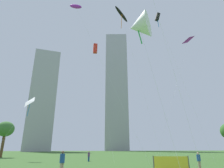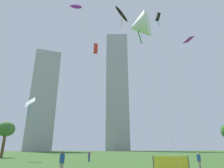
% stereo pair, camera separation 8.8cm
% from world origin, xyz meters
% --- Properties ---
extents(person_standing_0, '(0.40, 0.40, 1.80)m').
position_xyz_m(person_standing_0, '(-4.57, 6.05, 1.04)').
color(person_standing_0, tan).
rests_on(person_standing_0, ground).
extents(person_standing_2, '(0.36, 0.36, 1.61)m').
position_xyz_m(person_standing_2, '(8.65, 7.21, 0.93)').
color(person_standing_2, tan).
rests_on(person_standing_2, ground).
extents(person_standing_3, '(0.34, 0.34, 1.55)m').
position_xyz_m(person_standing_3, '(-1.22, 21.09, 0.89)').
color(person_standing_3, '#1E478C').
rests_on(person_standing_3, ground).
extents(kite_flying_0, '(12.90, 2.62, 28.67)m').
position_xyz_m(kite_flying_0, '(23.05, 25.52, 27.80)').
color(kite_flying_0, silver).
rests_on(kite_flying_0, ground).
extents(kite_flying_1, '(2.78, 10.43, 25.05)m').
position_xyz_m(kite_flying_1, '(-0.16, 27.45, 23.90)').
color(kite_flying_1, silver).
rests_on(kite_flying_1, ground).
extents(kite_flying_2, '(6.25, 8.70, 32.95)m').
position_xyz_m(kite_flying_2, '(5.41, 24.07, 31.74)').
color(kite_flying_2, silver).
rests_on(kite_flying_2, ground).
extents(kite_flying_3, '(11.76, 6.63, 27.39)m').
position_xyz_m(kite_flying_3, '(-4.92, 17.35, 26.35)').
color(kite_flying_3, silver).
rests_on(kite_flying_3, ground).
extents(kite_flying_4, '(4.18, 7.18, 11.41)m').
position_xyz_m(kite_flying_4, '(-12.60, 26.79, 10.37)').
color(kite_flying_4, silver).
rests_on(kite_flying_4, ground).
extents(kite_flying_5, '(2.83, 4.15, 13.61)m').
position_xyz_m(kite_flying_5, '(1.36, 2.56, 12.37)').
color(kite_flying_5, silver).
rests_on(kite_flying_5, ground).
extents(kite_flying_6, '(3.85, 6.28, 28.82)m').
position_xyz_m(kite_flying_6, '(11.82, 18.85, 27.79)').
color(kite_flying_6, silver).
rests_on(kite_flying_6, ground).
extents(park_tree_2, '(3.93, 3.93, 8.07)m').
position_xyz_m(park_tree_2, '(-19.81, 38.55, 6.19)').
color(park_tree_2, brown).
rests_on(park_tree_2, ground).
extents(distant_highrise_0, '(18.80, 19.71, 66.75)m').
position_xyz_m(distant_highrise_0, '(-26.06, 119.66, 33.37)').
color(distant_highrise_0, '#A8A8AD').
rests_on(distant_highrise_0, ground).
extents(distant_highrise_1, '(21.82, 22.38, 98.96)m').
position_xyz_m(distant_highrise_1, '(29.81, 138.33, 49.48)').
color(distant_highrise_1, '#A8A8AD').
rests_on(distant_highrise_1, ground).
extents(event_banner, '(2.75, 0.66, 1.44)m').
position_xyz_m(event_banner, '(3.86, 3.84, 0.76)').
color(event_banner, '#4C4C4C').
rests_on(event_banner, ground).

